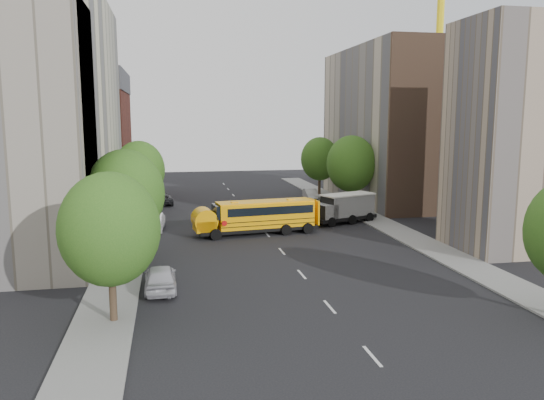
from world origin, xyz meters
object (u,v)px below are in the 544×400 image
object	(u,v)px
street_tree_0	(110,229)
street_tree_4	(351,164)
safari_truck	(344,208)
parked_car_1	(154,221)
street_tree_5	(320,159)
parked_car_4	(331,203)
street_tree_2	(139,170)
school_bus	(256,215)
parked_car_2	(163,199)
parked_car_0	(161,278)
parked_car_5	(311,194)
tower_crane	(456,8)
street_tree_1	(125,194)

from	to	relation	value
street_tree_0	street_tree_4	world-z (taller)	street_tree_4
safari_truck	parked_car_1	world-z (taller)	safari_truck
street_tree_5	parked_car_4	size ratio (longest dim) A/B	2.00
parked_car_1	street_tree_2	bearing A→B (deg)	-73.80
school_bus	parked_car_2	size ratio (longest dim) A/B	2.30
parked_car_0	parked_car_5	world-z (taller)	parked_car_0
tower_crane	street_tree_5	bearing A→B (deg)	-174.07
tower_crane	school_bus	size ratio (longest dim) A/B	3.38
street_tree_5	parked_car_2	world-z (taller)	street_tree_5
school_bus	parked_car_0	bearing A→B (deg)	-126.85
school_bus	parked_car_0	world-z (taller)	school_bus
street_tree_2	street_tree_4	xyz separation A→B (m)	(22.00, 0.00, 0.25)
street_tree_5	parked_car_2	distance (m)	20.73
street_tree_1	street_tree_5	size ratio (longest dim) A/B	1.05
street_tree_0	parked_car_1	size ratio (longest dim) A/B	1.52
street_tree_2	school_bus	bearing A→B (deg)	-43.60
street_tree_5	parked_car_0	xyz separation A→B (m)	(-19.80, -35.49, -3.94)
street_tree_1	street_tree_4	bearing A→B (deg)	39.29
school_bus	parked_car_2	bearing A→B (deg)	107.37
tower_crane	parked_car_0	xyz separation A→B (m)	(-39.05, -37.49, -23.71)
tower_crane	street_tree_4	xyz separation A→B (m)	(-19.25, -14.00, -19.40)
street_tree_1	parked_car_2	size ratio (longest dim) A/B	1.72
parked_car_0	parked_car_2	xyz separation A→B (m)	(-0.15, 31.56, -0.13)
street_tree_5	parked_car_0	size ratio (longest dim) A/B	1.67
street_tree_2	parked_car_4	distance (m)	20.91
street_tree_2	parked_car_1	xyz separation A→B (m)	(1.40, -6.38, -4.02)
street_tree_1	parked_car_0	world-z (taller)	street_tree_1
parked_car_0	parked_car_5	bearing A→B (deg)	-119.99
parked_car_2	parked_car_4	bearing A→B (deg)	155.81
school_bus	safari_truck	distance (m)	9.62
parked_car_1	parked_car_2	world-z (taller)	parked_car_1
street_tree_1	street_tree_4	world-z (taller)	street_tree_4
street_tree_2	school_bus	world-z (taller)	street_tree_2
parked_car_0	parked_car_5	xyz separation A→B (m)	(17.60, 31.67, -0.09)
street_tree_0	street_tree_4	xyz separation A→B (m)	(22.00, 28.00, 0.43)
parked_car_4	tower_crane	bearing A→B (deg)	29.23
street_tree_5	street_tree_2	bearing A→B (deg)	-151.39
street_tree_0	street_tree_5	world-z (taller)	street_tree_5
street_tree_5	parked_car_5	xyz separation A→B (m)	(-2.20, -3.82, -4.03)
street_tree_5	street_tree_4	bearing A→B (deg)	-90.00
street_tree_0	parked_car_2	size ratio (longest dim) A/B	1.61
tower_crane	safari_truck	distance (m)	37.83
parked_car_0	parked_car_4	world-z (taller)	parked_car_0
street_tree_4	safari_truck	world-z (taller)	street_tree_4
tower_crane	parked_car_2	world-z (taller)	tower_crane
street_tree_4	tower_crane	bearing A→B (deg)	36.02
parked_car_0	parked_car_2	size ratio (longest dim) A/B	0.98
street_tree_0	street_tree_2	world-z (taller)	street_tree_2
school_bus	parked_car_2	distance (m)	19.48
street_tree_0	street_tree_5	size ratio (longest dim) A/B	0.99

